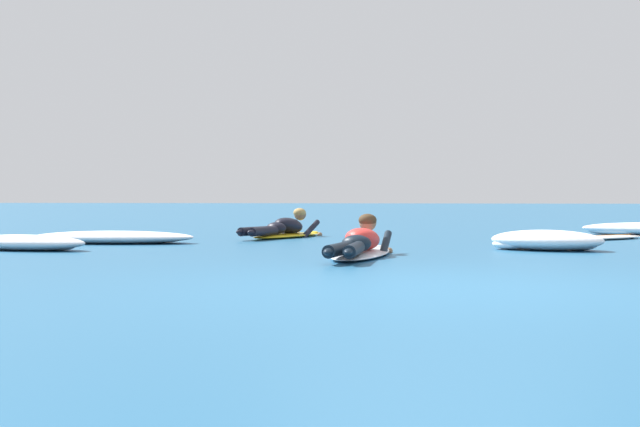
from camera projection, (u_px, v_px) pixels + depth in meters
name	position (u px, v px, depth m)	size (l,w,h in m)	color
ground_plane	(443.00, 234.00, 17.00)	(120.00, 120.00, 0.00)	#235B84
surfer_near	(360.00, 246.00, 10.57)	(0.73, 2.78, 0.54)	silver
surfer_far	(284.00, 229.00, 15.35)	(1.17, 2.46, 0.54)	yellow
drifting_surfboard	(598.00, 238.00, 14.62)	(1.88, 1.78, 0.16)	white
whitewater_front	(547.00, 241.00, 11.90)	(1.71, 1.39, 0.26)	white
whitewater_back	(113.00, 238.00, 13.53)	(2.49, 1.14, 0.19)	white
whitewater_far_band	(23.00, 243.00, 11.90)	(1.95, 1.05, 0.20)	white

